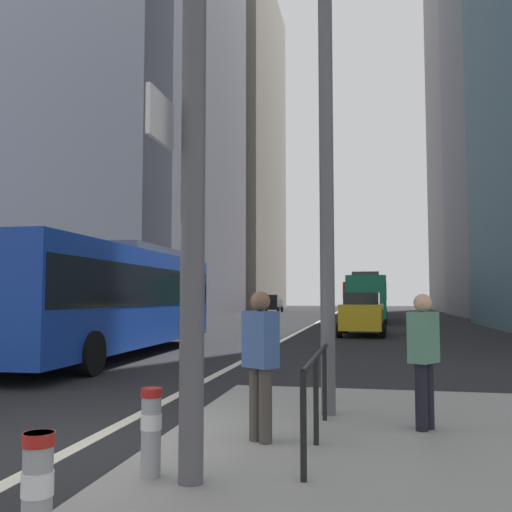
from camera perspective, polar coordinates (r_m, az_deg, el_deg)
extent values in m
plane|color=black|center=(26.51, 3.85, -7.91)|extent=(160.00, 160.00, 0.00)
cube|color=beige|center=(36.43, 5.87, -6.84)|extent=(0.20, 80.00, 0.01)
cube|color=gray|center=(57.75, -10.17, 20.40)|extent=(12.40, 24.22, 51.28)
cube|color=gray|center=(81.40, -3.06, 10.93)|extent=(13.58, 24.63, 45.68)
cube|color=gray|center=(75.98, 21.52, 12.16)|extent=(10.71, 16.66, 45.32)
cube|color=#14389E|center=(17.22, -14.21, -4.12)|extent=(2.75, 11.97, 2.75)
cube|color=black|center=(17.22, -14.19, -2.97)|extent=(2.79, 11.74, 1.10)
cube|color=#4C4C51|center=(18.92, -11.91, 0.48)|extent=(1.84, 4.33, 0.30)
cylinder|color=black|center=(13.32, -16.32, -9.40)|extent=(0.32, 1.01, 1.00)
cylinder|color=black|center=(20.43, -6.74, -7.63)|extent=(0.32, 1.01, 1.00)
cylinder|color=black|center=(21.24, -13.00, -7.41)|extent=(0.32, 1.01, 1.00)
cube|color=#198456|center=(41.56, 10.94, -4.07)|extent=(2.63, 11.39, 2.75)
cube|color=black|center=(41.56, 10.93, -3.60)|extent=(2.67, 11.17, 1.10)
cube|color=#4C4C51|center=(39.88, 10.93, -1.88)|extent=(1.80, 4.11, 0.30)
cylinder|color=black|center=(45.22, 9.40, -5.64)|extent=(0.31, 1.00, 1.00)
cylinder|color=black|center=(45.24, 12.45, -5.60)|extent=(0.31, 1.00, 1.00)
cylinder|color=black|center=(37.95, 9.18, -5.95)|extent=(0.31, 1.00, 1.00)
cylinder|color=black|center=(37.97, 12.82, -5.90)|extent=(0.31, 1.00, 1.00)
cube|color=red|center=(58.51, 10.34, -4.06)|extent=(2.75, 11.65, 2.75)
cube|color=black|center=(58.51, 10.34, -3.72)|extent=(2.79, 11.42, 1.10)
cube|color=#4C4C51|center=(56.79, 10.26, -2.52)|extent=(1.84, 4.21, 0.30)
cylinder|color=black|center=(62.28, 9.37, -5.20)|extent=(0.32, 1.01, 1.00)
cylinder|color=black|center=(62.20, 11.59, -5.17)|extent=(0.32, 1.01, 1.00)
cylinder|color=black|center=(54.87, 8.96, -5.36)|extent=(0.32, 1.01, 1.00)
cylinder|color=black|center=(54.78, 11.48, -5.33)|extent=(0.32, 1.01, 1.00)
cube|color=black|center=(63.05, 1.63, -4.90)|extent=(1.83, 4.35, 1.10)
cube|color=black|center=(63.19, 1.65, -4.16)|extent=(1.52, 2.36, 0.52)
cylinder|color=black|center=(61.46, 2.26, -5.43)|extent=(0.23, 0.64, 0.64)
cylinder|color=black|center=(61.75, 0.58, -5.43)|extent=(0.23, 0.64, 0.64)
cylinder|color=black|center=(64.38, 2.64, -5.37)|extent=(0.23, 0.64, 0.64)
cylinder|color=black|center=(64.66, 1.03, -5.37)|extent=(0.23, 0.64, 0.64)
cube|color=gold|center=(26.25, 10.70, -5.98)|extent=(1.99, 4.66, 1.10)
cube|color=black|center=(26.09, 10.66, -4.21)|extent=(1.61, 2.54, 0.52)
cylinder|color=black|center=(27.89, 9.01, -7.02)|extent=(0.25, 0.65, 0.64)
cylinder|color=black|center=(27.80, 12.78, -6.98)|extent=(0.25, 0.65, 0.64)
cylinder|color=black|center=(24.80, 8.40, -7.40)|extent=(0.25, 0.65, 0.64)
cylinder|color=black|center=(24.69, 12.64, -7.36)|extent=(0.25, 0.65, 0.64)
cylinder|color=#515156|center=(5.26, -6.32, 11.11)|extent=(0.22, 0.22, 6.00)
cube|color=white|center=(5.23, -9.60, 13.51)|extent=(0.04, 0.60, 0.44)
cylinder|color=#56565B|center=(8.29, 7.07, 12.60)|extent=(0.20, 0.20, 8.00)
cylinder|color=#99999E|center=(3.94, -21.20, -21.93)|extent=(0.18, 0.18, 0.80)
cylinder|color=white|center=(3.91, -21.16, -20.60)|extent=(0.19, 0.19, 0.14)
cylinder|color=#B21E19|center=(3.84, -21.05, -16.85)|extent=(0.20, 0.20, 0.08)
cylinder|color=#99999E|center=(5.45, -10.53, -17.04)|extent=(0.18, 0.18, 0.79)
cylinder|color=white|center=(5.43, -10.51, -16.07)|extent=(0.19, 0.19, 0.14)
cylinder|color=#B21E19|center=(5.39, -10.48, -13.38)|extent=(0.20, 0.20, 0.08)
cylinder|color=black|center=(5.23, 4.80, -16.75)|extent=(0.06, 0.06, 0.95)
cylinder|color=black|center=(6.45, 6.07, -14.31)|extent=(0.06, 0.06, 0.95)
cylinder|color=black|center=(7.68, 6.92, -12.65)|extent=(0.06, 0.06, 0.95)
cylinder|color=black|center=(8.91, 7.52, -11.45)|extent=(0.06, 0.06, 0.95)
cylinder|color=black|center=(7.00, 6.50, -9.57)|extent=(0.06, 3.75, 0.06)
cylinder|color=black|center=(7.34, 16.32, -13.48)|extent=(0.15, 0.15, 0.81)
cylinder|color=black|center=(7.48, 16.92, -13.29)|extent=(0.15, 0.15, 0.81)
cube|color=#4C7F66|center=(7.33, 16.51, -7.85)|extent=(0.41, 0.45, 0.62)
sphere|color=tan|center=(7.31, 16.44, -4.55)|extent=(0.22, 0.22, 0.22)
cylinder|color=#423D38|center=(6.61, -0.03, -14.65)|extent=(0.15, 0.15, 0.82)
cylinder|color=#423D38|center=(6.50, 0.95, -14.84)|extent=(0.15, 0.15, 0.82)
cube|color=#38568E|center=(6.46, 0.45, -8.39)|extent=(0.45, 0.42, 0.63)
sphere|color=brown|center=(6.44, 0.45, -4.57)|extent=(0.23, 0.23, 0.23)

